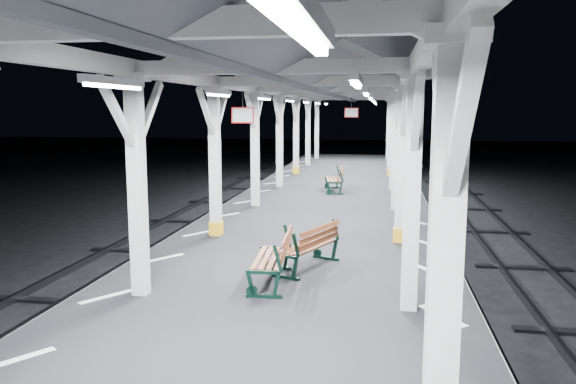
# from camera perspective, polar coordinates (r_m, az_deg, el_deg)

# --- Properties ---
(ground) EXTENTS (120.00, 120.00, 0.00)m
(ground) POSITION_cam_1_polar(r_m,az_deg,el_deg) (10.61, 0.29, -12.56)
(ground) COLOR black
(ground) RESTS_ON ground
(platform) EXTENTS (6.00, 50.00, 1.00)m
(platform) POSITION_cam_1_polar(r_m,az_deg,el_deg) (10.44, 0.30, -10.00)
(platform) COLOR black
(platform) RESTS_ON ground
(hazard_stripes_left) EXTENTS (1.00, 48.00, 0.01)m
(hazard_stripes_left) POSITION_cam_1_polar(r_m,az_deg,el_deg) (10.93, -12.58, -6.60)
(hazard_stripes_left) COLOR silver
(hazard_stripes_left) RESTS_ON platform
(hazard_stripes_right) EXTENTS (1.00, 48.00, 0.01)m
(hazard_stripes_right) POSITION_cam_1_polar(r_m,az_deg,el_deg) (10.21, 14.13, -7.72)
(hazard_stripes_right) COLOR silver
(hazard_stripes_right) RESTS_ON platform
(track_left) EXTENTS (2.20, 60.00, 0.16)m
(track_left) POSITION_cam_1_polar(r_m,az_deg,el_deg) (12.35, -23.65, -9.84)
(track_left) COLOR #2D2D33
(track_left) RESTS_ON ground
(canopy) EXTENTS (5.40, 49.00, 4.65)m
(canopy) POSITION_cam_1_polar(r_m,az_deg,el_deg) (9.91, 0.29, 12.85)
(canopy) COLOR silver
(canopy) RESTS_ON platform
(bench_near) EXTENTS (0.68, 1.57, 0.83)m
(bench_near) POSITION_cam_1_polar(r_m,az_deg,el_deg) (9.10, -1.24, -6.57)
(bench_near) COLOR black
(bench_near) RESTS_ON platform
(bench_mid) EXTENTS (1.06, 1.57, 0.80)m
(bench_mid) POSITION_cam_1_polar(r_m,az_deg,el_deg) (9.89, 2.38, -5.47)
(bench_mid) COLOR black
(bench_mid) RESTS_ON platform
(bench_far) EXTENTS (0.79, 1.61, 0.84)m
(bench_far) POSITION_cam_1_polar(r_m,az_deg,el_deg) (19.18, 4.93, 1.37)
(bench_far) COLOR black
(bench_far) RESTS_ON platform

